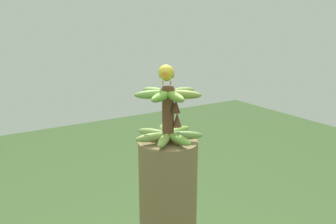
{
  "coord_description": "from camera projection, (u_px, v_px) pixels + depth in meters",
  "views": [
    {
      "loc": [
        -0.77,
        -1.23,
        1.55
      ],
      "look_at": [
        0.0,
        0.0,
        1.18
      ],
      "focal_mm": 40.72,
      "sensor_mm": 36.0,
      "label": 1
    }
  ],
  "objects": [
    {
      "name": "banana_bunch",
      "position": [
        168.0,
        115.0,
        1.5
      ],
      "size": [
        0.28,
        0.27,
        0.22
      ],
      "color": "brown",
      "rests_on": "banana_tree"
    },
    {
      "name": "perched_bird",
      "position": [
        166.0,
        73.0,
        1.48
      ],
      "size": [
        0.15,
        0.19,
        0.09
      ],
      "color": "#C68933",
      "rests_on": "banana_bunch"
    }
  ]
}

